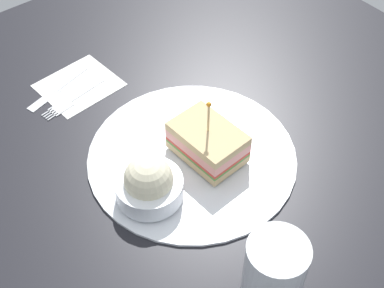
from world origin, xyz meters
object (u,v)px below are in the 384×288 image
Objects in this scene: fork at (68,102)px; knife at (56,91)px; plate at (192,155)px; coleslaw_bowl at (149,183)px; sandwich_half_center at (208,142)px; drink_glass at (273,276)px; napkin at (79,85)px.

fork is 3.63cm from knife.
coleslaw_bowl is (-2.15, 8.90, 2.81)cm from plate.
sandwich_half_center is 1.03× the size of drink_glass.
knife is at bearing 2.41° from drink_glass.
drink_glass reaches higher than napkin.
plate is at bearing -161.36° from knife.
knife is (3.62, 0.17, 0.00)cm from fork.
drink_glass reaches higher than coleslaw_bowl.
sandwich_half_center is 0.89× the size of napkin.
sandwich_half_center is at bearing -158.94° from knife.
drink_glass is (-20.89, 8.01, 1.28)cm from sandwich_half_center.
plate is 2.54× the size of napkin.
drink_glass is (-22.25, 6.32, 4.08)cm from plate.
coleslaw_bowl is 20.31cm from drink_glass.
coleslaw_bowl is at bearing 170.56° from napkin.
plate reaches higher than napkin.
plate is 23.49cm from drink_glass.
knife is at bearing -1.32° from coleslaw_bowl.
fork is (43.20, 1.81, -4.31)cm from drink_glass.
coleslaw_bowl is at bearing 103.57° from plate.
plate is 3.54cm from sandwich_half_center.
plate is at bearing 51.23° from sandwich_half_center.
sandwich_half_center is at bearing -128.77° from plate.
drink_glass reaches higher than knife.
sandwich_half_center is at bearing -20.99° from drink_glass.
plate is 9.58cm from coleslaw_bowl.
knife is (46.82, 1.97, -4.31)cm from drink_glass.
fork is (20.95, 8.12, -0.23)cm from plate.
coleslaw_bowl reaches higher than napkin.
coleslaw_bowl is 26.90cm from knife.
coleslaw_bowl is (-0.79, 10.60, 0.01)cm from sandwich_half_center.
coleslaw_bowl reaches higher than fork.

